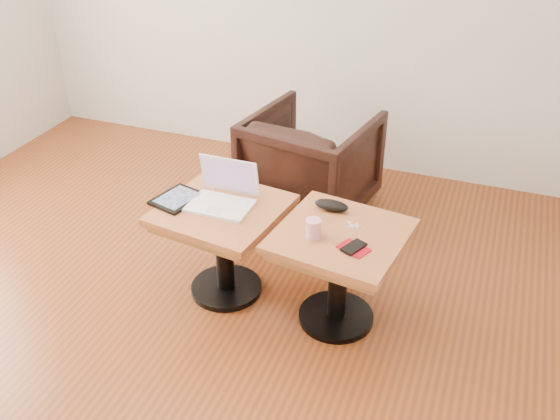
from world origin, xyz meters
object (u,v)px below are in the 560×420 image
(side_table_right, at_px, (340,256))
(laptop, at_px, (223,196))
(side_table_left, at_px, (223,229))
(armchair, at_px, (311,163))
(striped_cup, at_px, (313,229))

(side_table_right, xyz_separation_m, laptop, (-0.65, 0.05, 0.18))
(side_table_left, height_order, laptop, laptop)
(side_table_right, bearing_deg, armchair, 123.33)
(laptop, xyz_separation_m, armchair, (0.17, 0.96, -0.25))
(side_table_right, height_order, armchair, armchair)
(side_table_left, distance_m, laptop, 0.19)
(side_table_left, height_order, side_table_right, same)
(side_table_left, xyz_separation_m, striped_cup, (0.53, -0.10, 0.18))
(side_table_right, bearing_deg, striped_cup, -136.69)
(side_table_left, height_order, armchair, armchair)
(side_table_right, distance_m, laptop, 0.67)
(side_table_left, relative_size, striped_cup, 7.09)
(side_table_right, bearing_deg, laptop, -176.45)
(striped_cup, bearing_deg, side_table_left, 169.49)
(armchair, bearing_deg, side_table_left, 91.41)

